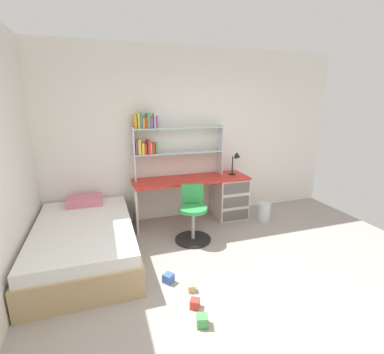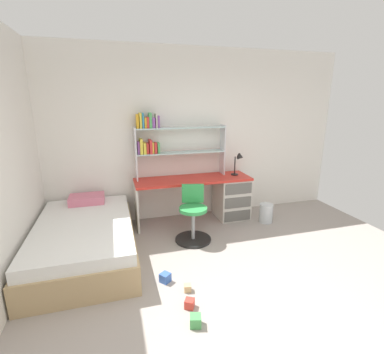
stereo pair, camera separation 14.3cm
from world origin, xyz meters
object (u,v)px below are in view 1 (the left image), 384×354
toy_block_red_1 (195,303)px  desk (219,194)px  bed_platform (85,241)px  waste_bin (264,212)px  swivel_chair (193,219)px  toy_block_blue_3 (168,278)px  toy_block_natural_0 (192,288)px  desk_lamp (237,160)px  toy_block_green_2 (202,321)px  bookshelf_hutch (163,140)px

toy_block_red_1 → desk: bearing=60.6°
bed_platform → waste_bin: bed_platform is taller
swivel_chair → toy_block_blue_3: (-0.58, -0.88, -0.27)m
desk → waste_bin: 0.80m
desk → swivel_chair: size_ratio=2.36×
bed_platform → toy_block_natural_0: (1.09, -1.05, -0.20)m
desk → bed_platform: size_ratio=0.96×
desk_lamp → toy_block_blue_3: 2.36m
bed_platform → waste_bin: size_ratio=6.29×
bed_platform → toy_block_blue_3: 1.23m
desk_lamp → swivel_chair: desk_lamp is taller
toy_block_blue_3 → toy_block_red_1: bearing=-71.9°
toy_block_red_1 → toy_block_green_2: bearing=-92.3°
bookshelf_hutch → toy_block_red_1: size_ratio=16.66×
desk → bed_platform: (-2.16, -0.69, -0.18)m
toy_block_green_2 → waste_bin: bearing=46.0°
toy_block_natural_0 → toy_block_red_1: toy_block_red_1 is taller
toy_block_natural_0 → waste_bin: bearing=38.2°
desk_lamp → swivel_chair: size_ratio=0.48×
desk → swivel_chair: (-0.69, -0.63, -0.10)m
desk → waste_bin: size_ratio=6.03×
waste_bin → toy_block_blue_3: 2.23m
bed_platform → swivel_chair: bearing=2.1°
swivel_chair → toy_block_green_2: 1.67m
desk_lamp → toy_block_natural_0: 2.40m
bookshelf_hutch → swivel_chair: bearing=-74.3°
toy_block_red_1 → toy_block_blue_3: size_ratio=0.87×
desk → toy_block_blue_3: (-1.27, -1.51, -0.37)m
desk_lamp → waste_bin: (0.36, -0.36, -0.84)m
desk_lamp → bookshelf_hutch: bearing=171.4°
waste_bin → toy_block_green_2: waste_bin is taller
bookshelf_hutch → waste_bin: 2.06m
desk_lamp → toy_block_blue_3: size_ratio=3.76×
waste_bin → toy_block_natural_0: size_ratio=4.21×
desk → toy_block_green_2: 2.51m
swivel_chair → toy_block_green_2: bearing=-105.4°
bed_platform → toy_block_green_2: bearing=-55.9°
desk_lamp → bed_platform: desk_lamp is taller
toy_block_green_2 → toy_block_red_1: bearing=87.7°
desk → toy_block_red_1: size_ratio=21.39×
swivel_chair → waste_bin: (1.34, 0.25, -0.16)m
bed_platform → toy_block_red_1: size_ratio=22.31×
bed_platform → toy_block_green_2: size_ratio=19.39×
toy_block_natural_0 → toy_block_green_2: size_ratio=0.73×
toy_block_green_2 → bookshelf_hutch: bearing=85.0°
bed_platform → waste_bin: (2.81, 0.31, -0.08)m
toy_block_natural_0 → desk: bearing=58.4°
waste_bin → toy_block_red_1: waste_bin is taller
desk_lamp → toy_block_natural_0: (-1.36, -1.72, -0.96)m
desk_lamp → toy_block_blue_3: desk_lamp is taller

